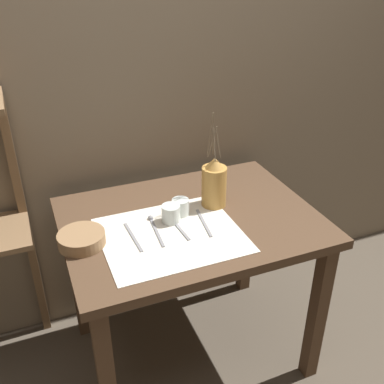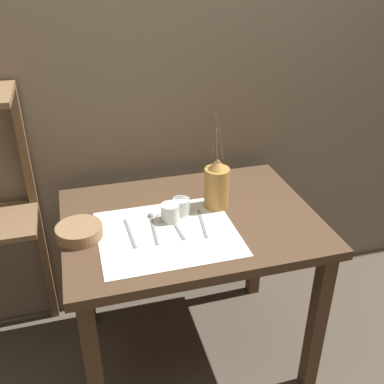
% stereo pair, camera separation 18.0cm
% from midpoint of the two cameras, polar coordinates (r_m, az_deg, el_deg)
% --- Properties ---
extents(ground_plane, '(12.00, 12.00, 0.00)m').
position_cam_midpoint_polar(ground_plane, '(2.37, 2.13, -19.43)').
color(ground_plane, brown).
extents(stone_wall_back, '(7.00, 0.06, 2.40)m').
position_cam_midpoint_polar(stone_wall_back, '(2.13, -1.40, 13.42)').
color(stone_wall_back, '#7A6B56').
rests_on(stone_wall_back, ground_plane).
extents(wooden_table, '(1.04, 0.78, 0.78)m').
position_cam_midpoint_polar(wooden_table, '(1.93, 2.48, -6.25)').
color(wooden_table, '#4C3523').
rests_on(wooden_table, ground_plane).
extents(linen_cloth, '(0.54, 0.46, 0.00)m').
position_cam_midpoint_polar(linen_cloth, '(1.76, -0.19, -5.37)').
color(linen_cloth, silver).
rests_on(linen_cloth, wooden_table).
extents(pitcher_with_flowers, '(0.11, 0.11, 0.43)m').
position_cam_midpoint_polar(pitcher_with_flowers, '(1.90, 5.89, 0.84)').
color(pitcher_with_flowers, '#B7843D').
rests_on(pitcher_with_flowers, wooden_table).
extents(wooden_bowl, '(0.18, 0.18, 0.05)m').
position_cam_midpoint_polar(wooden_bowl, '(1.76, -11.30, -5.07)').
color(wooden_bowl, '#8E6B47').
rests_on(wooden_bowl, wooden_table).
extents(glass_tumbler_near, '(0.08, 0.08, 0.07)m').
position_cam_midpoint_polar(glass_tumbler_near, '(1.82, 0.08, -2.76)').
color(glass_tumbler_near, silver).
rests_on(glass_tumbler_near, wooden_table).
extents(glass_tumbler_far, '(0.07, 0.07, 0.07)m').
position_cam_midpoint_polar(glass_tumbler_far, '(1.86, 1.38, -1.91)').
color(glass_tumbler_far, silver).
rests_on(glass_tumbler_far, wooden_table).
extents(fork_outer, '(0.02, 0.21, 0.00)m').
position_cam_midpoint_polar(fork_outer, '(1.76, -4.99, -5.31)').
color(fork_outer, gray).
rests_on(fork_outer, wooden_table).
extents(spoon_inner, '(0.03, 0.22, 0.02)m').
position_cam_midpoint_polar(spoon_inner, '(1.82, -2.29, -3.84)').
color(spoon_inner, gray).
rests_on(spoon_inner, wooden_table).
extents(spoon_outer, '(0.03, 0.22, 0.02)m').
position_cam_midpoint_polar(spoon_outer, '(1.85, 0.17, -3.38)').
color(spoon_outer, gray).
rests_on(spoon_outer, wooden_table).
extents(knife_center, '(0.04, 0.21, 0.00)m').
position_cam_midpoint_polar(knife_center, '(1.82, 4.19, -4.09)').
color(knife_center, gray).
rests_on(knife_center, wooden_table).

